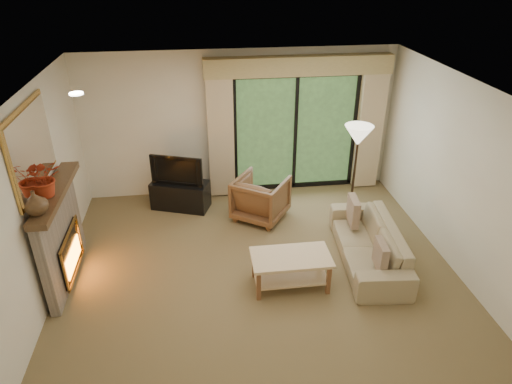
{
  "coord_description": "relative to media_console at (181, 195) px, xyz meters",
  "views": [
    {
      "loc": [
        -0.72,
        -5.15,
        4.05
      ],
      "look_at": [
        0.0,
        0.3,
        1.1
      ],
      "focal_mm": 32.0,
      "sensor_mm": 36.0,
      "label": 1
    }
  ],
  "objects": [
    {
      "name": "floor",
      "position": [
        1.11,
        -1.95,
        -0.24
      ],
      "size": [
        5.5,
        5.5,
        0.0
      ],
      "primitive_type": "plane",
      "color": "olive",
      "rests_on": "ground"
    },
    {
      "name": "ceiling",
      "position": [
        1.11,
        -1.95,
        2.36
      ],
      "size": [
        5.5,
        5.5,
        0.0
      ],
      "primitive_type": "plane",
      "rotation": [
        3.14,
        0.0,
        0.0
      ],
      "color": "silver",
      "rests_on": "ground"
    },
    {
      "name": "wall_back",
      "position": [
        1.11,
        0.55,
        1.06
      ],
      "size": [
        5.0,
        0.0,
        5.0
      ],
      "primitive_type": "plane",
      "rotation": [
        1.57,
        0.0,
        0.0
      ],
      "color": "#EFE1CA",
      "rests_on": "ground"
    },
    {
      "name": "wall_front",
      "position": [
        1.11,
        -4.45,
        1.06
      ],
      "size": [
        5.0,
        0.0,
        5.0
      ],
      "primitive_type": "plane",
      "rotation": [
        -1.57,
        0.0,
        0.0
      ],
      "color": "#EFE1CA",
      "rests_on": "ground"
    },
    {
      "name": "wall_left",
      "position": [
        -1.64,
        -1.95,
        1.06
      ],
      "size": [
        0.0,
        5.0,
        5.0
      ],
      "primitive_type": "plane",
      "rotation": [
        1.57,
        0.0,
        1.57
      ],
      "color": "#EFE1CA",
      "rests_on": "ground"
    },
    {
      "name": "wall_right",
      "position": [
        3.86,
        -1.95,
        1.06
      ],
      "size": [
        0.0,
        5.0,
        5.0
      ],
      "primitive_type": "plane",
      "rotation": [
        1.57,
        0.0,
        -1.57
      ],
      "color": "#EFE1CA",
      "rests_on": "ground"
    },
    {
      "name": "fireplace",
      "position": [
        -1.52,
        -1.75,
        0.44
      ],
      "size": [
        0.24,
        1.7,
        1.37
      ],
      "primitive_type": null,
      "color": "gray",
      "rests_on": "floor"
    },
    {
      "name": "mirror",
      "position": [
        -1.61,
        -1.75,
        1.71
      ],
      "size": [
        0.07,
        1.45,
        1.02
      ],
      "primitive_type": null,
      "color": "#BA8C3F",
      "rests_on": "wall_left"
    },
    {
      "name": "sliding_door",
      "position": [
        2.11,
        0.5,
        0.86
      ],
      "size": [
        2.26,
        0.1,
        2.16
      ],
      "primitive_type": null,
      "color": "black",
      "rests_on": "floor"
    },
    {
      "name": "curtain_left",
      "position": [
        0.76,
        0.39,
        0.96
      ],
      "size": [
        0.45,
        0.18,
        2.35
      ],
      "primitive_type": "cube",
      "color": "#CCB289",
      "rests_on": "floor"
    },
    {
      "name": "curtain_right",
      "position": [
        3.46,
        0.39,
        0.96
      ],
      "size": [
        0.45,
        0.18,
        2.35
      ],
      "primitive_type": "cube",
      "color": "#CCB289",
      "rests_on": "floor"
    },
    {
      "name": "cornice",
      "position": [
        2.11,
        0.41,
        2.08
      ],
      "size": [
        3.2,
        0.24,
        0.32
      ],
      "primitive_type": "cube",
      "color": "tan",
      "rests_on": "wall_back"
    },
    {
      "name": "media_console",
      "position": [
        0.0,
        0.0,
        0.0
      ],
      "size": [
        1.07,
        0.74,
        0.49
      ],
      "primitive_type": "cube",
      "rotation": [
        0.0,
        0.0,
        -0.35
      ],
      "color": "black",
      "rests_on": "floor"
    },
    {
      "name": "tv",
      "position": [
        0.0,
        0.0,
        0.51
      ],
      "size": [
        0.89,
        0.42,
        0.52
      ],
      "primitive_type": "imported",
      "rotation": [
        0.0,
        0.0,
        -0.35
      ],
      "color": "black",
      "rests_on": "media_console"
    },
    {
      "name": "armchair",
      "position": [
        1.34,
        -0.52,
        0.13
      ],
      "size": [
        1.11,
        1.11,
        0.74
      ],
      "primitive_type": "imported",
      "rotation": [
        0.0,
        0.0,
        2.55
      ],
      "color": "brown",
      "rests_on": "floor"
    },
    {
      "name": "sofa",
      "position": [
        2.72,
        -1.91,
        0.04
      ],
      "size": [
        0.95,
        2.04,
        0.58
      ],
      "primitive_type": "imported",
      "rotation": [
        0.0,
        0.0,
        -1.67
      ],
      "color": "#9D8B67",
      "rests_on": "floor"
    },
    {
      "name": "pillow_near",
      "position": [
        2.65,
        -2.48,
        0.25
      ],
      "size": [
        0.14,
        0.39,
        0.38
      ],
      "primitive_type": "cube",
      "rotation": [
        0.0,
        0.0,
        -0.1
      ],
      "color": "brown",
      "rests_on": "sofa"
    },
    {
      "name": "pillow_far",
      "position": [
        2.65,
        -1.35,
        0.26
      ],
      "size": [
        0.15,
        0.43,
        0.42
      ],
      "primitive_type": "cube",
      "rotation": [
        0.0,
        0.0,
        -0.1
      ],
      "color": "brown",
      "rests_on": "sofa"
    },
    {
      "name": "coffee_table",
      "position": [
        1.49,
        -2.32,
        -0.01
      ],
      "size": [
        1.05,
        0.58,
        0.47
      ],
      "primitive_type": null,
      "rotation": [
        0.0,
        0.0,
        -0.0
      ],
      "color": "#DEBB88",
      "rests_on": "floor"
    },
    {
      "name": "floor_lamp",
      "position": [
        2.82,
        -0.78,
        0.59
      ],
      "size": [
        0.48,
        0.48,
        1.66
      ],
      "primitive_type": null,
      "rotation": [
        0.0,
        0.0,
        0.09
      ],
      "color": "#F9EECE",
      "rests_on": "floor"
    },
    {
      "name": "vase",
      "position": [
        -1.5,
        -2.33,
        1.27
      ],
      "size": [
        0.28,
        0.28,
        0.29
      ],
      "primitive_type": "imported",
      "rotation": [
        0.0,
        0.0,
        -0.02
      ],
      "color": "#4C3520",
      "rests_on": "fireplace"
    },
    {
      "name": "branches",
      "position": [
        -1.5,
        -1.9,
        1.37
      ],
      "size": [
        0.51,
        0.47,
        0.48
      ],
      "primitive_type": "imported",
      "rotation": [
        0.0,
        0.0,
        0.24
      ],
      "color": "#A63016",
      "rests_on": "fireplace"
    }
  ]
}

